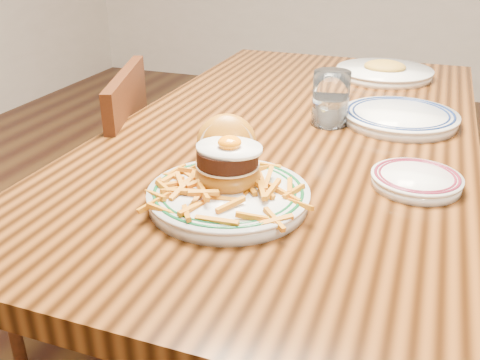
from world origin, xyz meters
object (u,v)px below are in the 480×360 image
(main_plate, at_px, (228,181))
(side_plate, at_px, (416,179))
(chair_left, at_px, (98,206))
(table, at_px, (294,158))

(main_plate, xyz_separation_m, side_plate, (0.32, 0.17, -0.02))
(chair_left, xyz_separation_m, side_plate, (0.86, -0.18, 0.31))
(side_plate, bearing_deg, chair_left, 178.85)
(table, bearing_deg, chair_left, -172.39)
(chair_left, height_order, main_plate, main_plate)
(table, height_order, main_plate, main_plate)
(table, distance_m, side_plate, 0.41)
(side_plate, bearing_deg, table, 150.61)
(table, relative_size, chair_left, 1.87)
(table, bearing_deg, side_plate, -39.74)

